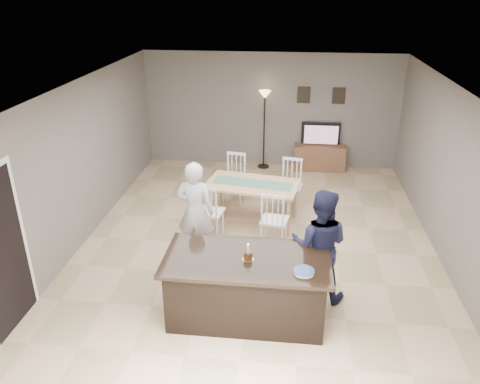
# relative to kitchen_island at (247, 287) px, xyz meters

# --- Properties ---
(floor) EXTENTS (8.00, 8.00, 0.00)m
(floor) POSITION_rel_kitchen_island_xyz_m (0.00, 1.80, -0.45)
(floor) COLOR tan
(floor) RESTS_ON ground
(room_shell) EXTENTS (8.00, 8.00, 8.00)m
(room_shell) POSITION_rel_kitchen_island_xyz_m (0.00, 1.80, 1.22)
(room_shell) COLOR slate
(room_shell) RESTS_ON floor
(kitchen_island) EXTENTS (2.15, 1.10, 0.90)m
(kitchen_island) POSITION_rel_kitchen_island_xyz_m (0.00, 0.00, 0.00)
(kitchen_island) COLOR black
(kitchen_island) RESTS_ON floor
(tv_console) EXTENTS (1.20, 0.40, 0.60)m
(tv_console) POSITION_rel_kitchen_island_xyz_m (1.20, 5.57, -0.15)
(tv_console) COLOR brown
(tv_console) RESTS_ON floor
(television) EXTENTS (0.91, 0.12, 0.53)m
(television) POSITION_rel_kitchen_island_xyz_m (1.20, 5.64, 0.41)
(television) COLOR black
(television) RESTS_ON tv_console
(tv_screen_glow) EXTENTS (0.78, 0.00, 0.78)m
(tv_screen_glow) POSITION_rel_kitchen_island_xyz_m (1.20, 5.56, 0.42)
(tv_screen_glow) COLOR orange
(tv_screen_glow) RESTS_ON tv_console
(picture_frames) EXTENTS (1.10, 0.02, 0.38)m
(picture_frames) POSITION_rel_kitchen_island_xyz_m (1.15, 5.78, 1.30)
(picture_frames) COLOR black
(picture_frames) RESTS_ON room_shell
(doorway) EXTENTS (0.00, 2.10, 2.65)m
(doorway) POSITION_rel_kitchen_island_xyz_m (-2.99, -0.50, 0.80)
(doorway) COLOR black
(doorway) RESTS_ON floor
(woman) EXTENTS (0.64, 0.44, 1.67)m
(woman) POSITION_rel_kitchen_island_xyz_m (-0.95, 1.35, 0.38)
(woman) COLOR silver
(woman) RESTS_ON floor
(man) EXTENTS (0.91, 0.76, 1.65)m
(man) POSITION_rel_kitchen_island_xyz_m (0.95, 0.55, 0.37)
(man) COLOR #181A35
(man) RESTS_ON floor
(birthday_cake) EXTENTS (0.15, 0.15, 0.23)m
(birthday_cake) POSITION_rel_kitchen_island_xyz_m (0.02, -0.03, 0.50)
(birthday_cake) COLOR gold
(birthday_cake) RESTS_ON kitchen_island
(plate_stack) EXTENTS (0.26, 0.26, 0.04)m
(plate_stack) POSITION_rel_kitchen_island_xyz_m (0.72, -0.27, 0.47)
(plate_stack) COLOR white
(plate_stack) RESTS_ON kitchen_island
(dining_table) EXTENTS (1.87, 2.10, 1.01)m
(dining_table) POSITION_rel_kitchen_island_xyz_m (-0.17, 2.71, 0.19)
(dining_table) COLOR tan
(dining_table) RESTS_ON floor
(floor_lamp) EXTENTS (0.28, 0.28, 1.87)m
(floor_lamp) POSITION_rel_kitchen_island_xyz_m (-0.14, 5.59, 0.99)
(floor_lamp) COLOR black
(floor_lamp) RESTS_ON floor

